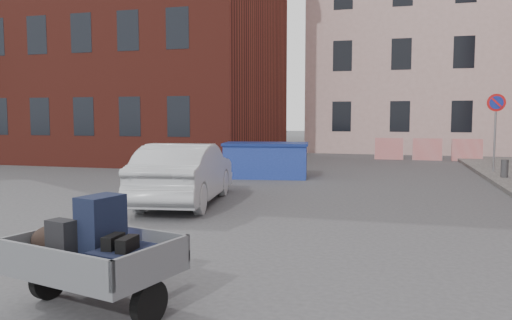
% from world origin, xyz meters
% --- Properties ---
extents(ground, '(120.00, 120.00, 0.00)m').
position_xyz_m(ground, '(0.00, 0.00, 0.00)').
color(ground, '#38383A').
rests_on(ground, ground).
extents(building_brick, '(12.00, 10.00, 14.00)m').
position_xyz_m(building_brick, '(-9.00, 13.00, 7.00)').
color(building_brick, '#591E16').
rests_on(building_brick, ground).
extents(building_pink, '(16.00, 8.00, 14.00)m').
position_xyz_m(building_pink, '(6.00, 22.00, 7.00)').
color(building_pink, '#BB978F').
rests_on(building_pink, ground).
extents(far_building, '(6.00, 6.00, 8.00)m').
position_xyz_m(far_building, '(-20.00, 22.00, 4.00)').
color(far_building, maroon).
rests_on(far_building, ground).
extents(no_parking_sign, '(0.60, 0.09, 2.65)m').
position_xyz_m(no_parking_sign, '(6.00, 9.48, 2.01)').
color(no_parking_sign, gray).
rests_on(no_parking_sign, sidewalk).
extents(barriers, '(4.70, 0.18, 1.00)m').
position_xyz_m(barriers, '(4.20, 15.00, 0.50)').
color(barriers, red).
rests_on(barriers, ground).
extents(trailer, '(1.82, 1.95, 1.20)m').
position_xyz_m(trailer, '(-0.33, -4.65, 0.61)').
color(trailer, black).
rests_on(trailer, ground).
extents(dumpster, '(2.91, 1.80, 1.15)m').
position_xyz_m(dumpster, '(-1.37, 6.77, 0.58)').
color(dumpster, navy).
rests_on(dumpster, ground).
extents(silver_car, '(2.07, 4.40, 1.39)m').
position_xyz_m(silver_car, '(-1.98, 1.54, 0.70)').
color(silver_car, '#A7AAAF').
rests_on(silver_car, ground).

